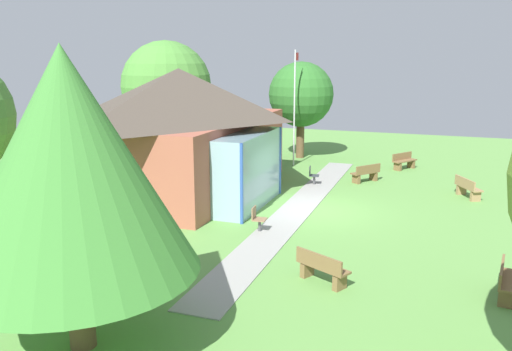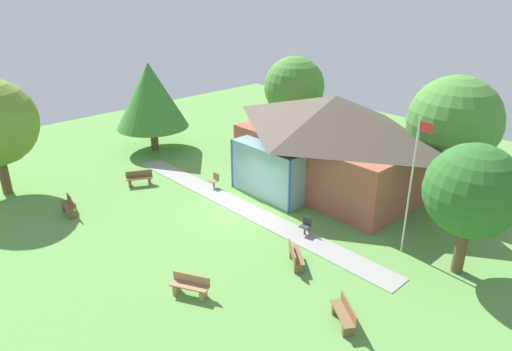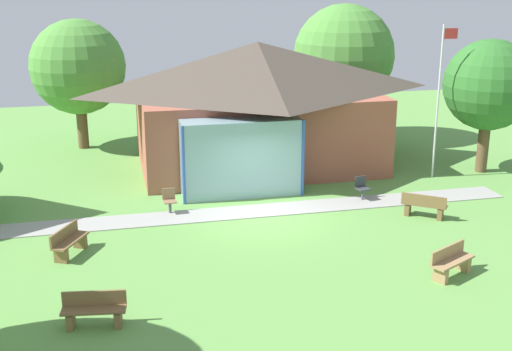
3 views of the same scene
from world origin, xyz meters
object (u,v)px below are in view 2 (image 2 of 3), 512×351
object	(u,v)px
flagpole	(412,182)
patio_chair_lawn_spare	(306,226)
bench_front_left	(69,207)
bench_mid_right	(295,257)
tree_west_hedge	(150,96)
bench_front_right	(190,286)
tree_east_hedge	(472,191)
bench_mid_left	(139,178)
tree_behind_pavilion_right	(454,122)
pavilion	(331,141)
tree_behind_pavilion_left	(294,87)
patio_chair_west	(215,181)
bench_lawn_far_right	(344,315)

from	to	relation	value
flagpole	patio_chair_lawn_spare	world-z (taller)	flagpole
flagpole	bench_front_left	world-z (taller)	flagpole
bench_mid_right	tree_west_hedge	size ratio (longest dim) A/B	0.24
bench_front_right	tree_east_hedge	xyz separation A→B (m)	(6.16, 8.88, 3.21)
bench_mid_right	patio_chair_lawn_spare	size ratio (longest dim) A/B	1.70
flagpole	bench_mid_right	distance (m)	5.70
bench_mid_left	bench_front_right	bearing A→B (deg)	97.24
bench_front_right	tree_behind_pavilion_right	world-z (taller)	tree_behind_pavilion_right
bench_front_right	pavilion	bearing A→B (deg)	-104.77
tree_behind_pavilion_right	tree_west_hedge	world-z (taller)	tree_behind_pavilion_right
bench_front_right	tree_behind_pavilion_right	bearing A→B (deg)	-126.74
patio_chair_lawn_spare	tree_behind_pavilion_left	world-z (taller)	tree_behind_pavilion_left
bench_mid_right	tree_behind_pavilion_right	distance (m)	11.59
bench_front_left	tree_behind_pavilion_left	world-z (taller)	tree_behind_pavilion_left
patio_chair_lawn_spare	patio_chair_west	bearing A→B (deg)	-11.63
bench_mid_right	patio_chair_west	xyz separation A→B (m)	(-8.38, 2.34, 0.01)
patio_chair_west	tree_behind_pavilion_left	distance (m)	10.86
bench_lawn_far_right	bench_front_left	bearing A→B (deg)	47.30
pavilion	tree_behind_pavilion_left	xyz separation A→B (m)	(-7.30, 4.89, 1.07)
tree_behind_pavilion_right	tree_west_hedge	xyz separation A→B (m)	(-17.17, -7.65, -0.35)
bench_front_left	bench_mid_right	size ratio (longest dim) A/B	1.06
tree_west_hedge	bench_lawn_far_right	bearing A→B (deg)	-13.35
tree_east_hedge	tree_west_hedge	size ratio (longest dim) A/B	0.91
bench_lawn_far_right	tree_west_hedge	distance (m)	20.66
flagpole	tree_behind_pavilion_left	size ratio (longest dim) A/B	1.02
bench_front_left	tree_west_hedge	bearing A→B (deg)	-49.71
pavilion	bench_mid_right	xyz separation A→B (m)	(4.16, -7.31, -2.33)
flagpole	bench_front_right	bearing A→B (deg)	-114.05
bench_front_left	tree_west_hedge	size ratio (longest dim) A/B	0.26
bench_front_right	tree_west_hedge	bearing A→B (deg)	-55.47
flagpole	patio_chair_lawn_spare	xyz separation A→B (m)	(-3.86, -2.01, -2.92)
patio_chair_west	patio_chair_lawn_spare	bearing A→B (deg)	174.32
bench_mid_right	bench_lawn_far_right	distance (m)	3.86
flagpole	bench_mid_left	size ratio (longest dim) A/B	3.97
bench_front_right	bench_mid_right	world-z (taller)	same
bench_front_right	tree_behind_pavilion_left	bearing A→B (deg)	-86.89
bench_front_right	tree_east_hedge	bearing A→B (deg)	-153.02
bench_front_right	tree_west_hedge	xyz separation A→B (m)	(-14.89, 7.65, 3.41)
bench_front_left	patio_chair_lawn_spare	xyz separation A→B (m)	(9.50, 7.21, 0.01)
patio_chair_lawn_spare	patio_chair_west	size ratio (longest dim) A/B	1.00
pavilion	patio_chair_west	xyz separation A→B (m)	(-4.22, -4.97, -2.32)
flagpole	bench_front_right	distance (m)	9.85
patio_chair_lawn_spare	bench_mid_right	bearing A→B (deg)	111.64
bench_front_right	tree_east_hedge	size ratio (longest dim) A/B	0.28
bench_lawn_far_right	tree_west_hedge	xyz separation A→B (m)	(-19.83, 4.71, 3.41)
tree_behind_pavilion_left	tree_behind_pavilion_right	size ratio (longest dim) A/B	0.91
flagpole	tree_behind_pavilion_left	world-z (taller)	flagpole
patio_chair_west	tree_east_hedge	size ratio (longest dim) A/B	0.16
patio_chair_west	bench_front_left	bearing A→B (deg)	66.68
bench_mid_left	patio_chair_lawn_spare	distance (m)	10.62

